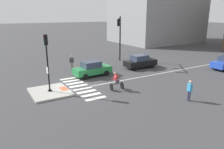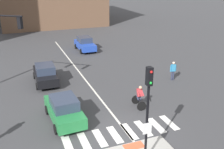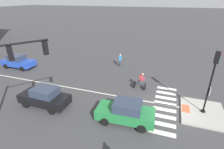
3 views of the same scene
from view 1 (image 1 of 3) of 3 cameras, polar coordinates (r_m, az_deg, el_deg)
The scene contains 19 objects.
ground_plane at distance 20.07m, azimuth -9.05°, elevation -3.47°, with size 300.00×300.00×0.00m, color #3D3D3F.
traffic_island at distance 19.32m, azimuth -16.16°, elevation -4.46°, with size 3.70×3.16×0.15m, color #A3A099.
tactile_pad_front at distance 19.60m, azimuth -12.70°, elevation -3.67°, with size 1.10×0.60×0.01m, color #DB5B38.
signal_pole at distance 18.53m, azimuth -16.89°, elevation 4.21°, with size 0.44×0.38×4.82m.
crosswalk_stripe_a at distance 23.01m, azimuth -11.50°, elevation -1.06°, with size 0.44×1.80×0.01m, color silver.
crosswalk_stripe_b at distance 22.18m, azimuth -10.71°, elevation -1.66°, with size 0.44×1.80×0.01m, color silver.
crosswalk_stripe_c at distance 21.37m, azimuth -9.84°, elevation -2.29°, with size 0.44×1.80×0.01m, color silver.
crosswalk_stripe_d at distance 20.56m, azimuth -8.92°, elevation -2.98°, with size 0.44×1.80×0.01m, color silver.
crosswalk_stripe_e at distance 19.76m, azimuth -7.91°, elevation -3.73°, with size 0.44×1.80×0.01m, color silver.
crosswalk_stripe_f at distance 18.97m, azimuth -6.81°, elevation -4.53°, with size 0.44×1.80×0.01m, color silver.
crosswalk_stripe_g at distance 18.19m, azimuth -5.62°, elevation -5.40°, with size 0.44×1.80×0.01m, color silver.
crosswalk_stripe_h at distance 17.42m, azimuth -4.32°, elevation -6.35°, with size 0.44×1.80×0.01m, color silver.
lane_centre_line at distance 25.12m, azimuth 12.81°, elevation 0.29°, with size 0.14×28.00×0.01m, color silver.
traffic_light_mast at distance 29.38m, azimuth 2.03°, elevation 11.47°, with size 3.80×2.81×6.23m.
car_green_westbound_near at distance 23.40m, azimuth -5.33°, elevation 1.53°, with size 2.01×4.18×1.64m.
car_black_westbound_far at distance 27.07m, azimuth 7.50°, elevation 3.43°, with size 1.91×4.13×1.64m.
cyclist at distance 18.97m, azimuth 1.12°, elevation -1.64°, with size 0.76×1.15×1.68m.
pedestrian_at_curb_left at distance 26.83m, azimuth -10.68°, elevation 3.55°, with size 0.23×0.55×1.67m.
pedestrian_waiting_far_side at distance 17.63m, azimuth 19.95°, elevation -3.63°, with size 0.54×0.28×1.67m.
Camera 1 is at (17.67, -6.90, 6.58)m, focal length 34.38 mm.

